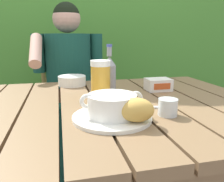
# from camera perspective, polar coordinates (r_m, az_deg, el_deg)

# --- Properties ---
(dining_table) EXTENTS (1.28, 0.98, 0.74)m
(dining_table) POSITION_cam_1_polar(r_m,az_deg,el_deg) (0.97, 0.23, -7.97)
(dining_table) COLOR brown
(dining_table) RESTS_ON ground_plane
(hedge_backdrop) EXTENTS (3.78, 0.90, 2.84)m
(hedge_backdrop) POSITION_cam_1_polar(r_m,az_deg,el_deg) (2.50, -10.33, 15.33)
(hedge_backdrop) COLOR #45832F
(hedge_backdrop) RESTS_ON ground_plane
(chair_near_diner) EXTENTS (0.44, 0.48, 1.00)m
(chair_near_diner) POSITION_cam_1_polar(r_m,az_deg,el_deg) (1.88, -10.66, -2.69)
(chair_near_diner) COLOR olive
(chair_near_diner) RESTS_ON ground_plane
(person_eating) EXTENTS (0.48, 0.47, 1.24)m
(person_eating) POSITION_cam_1_polar(r_m,az_deg,el_deg) (1.63, -10.79, 3.38)
(person_eating) COLOR #16453A
(person_eating) RESTS_ON ground_plane
(serving_plate) EXTENTS (0.26, 0.26, 0.01)m
(serving_plate) POSITION_cam_1_polar(r_m,az_deg,el_deg) (0.76, 0.01, -6.57)
(serving_plate) COLOR white
(serving_plate) RESTS_ON dining_table
(soup_bowl) EXTENTS (0.21, 0.16, 0.08)m
(soup_bowl) POSITION_cam_1_polar(r_m,az_deg,el_deg) (0.74, 0.01, -3.42)
(soup_bowl) COLOR white
(soup_bowl) RESTS_ON serving_plate
(bread_roll) EXTENTS (0.13, 0.11, 0.07)m
(bread_roll) POSITION_cam_1_polar(r_m,az_deg,el_deg) (0.69, 6.13, -4.74)
(bread_roll) COLOR gold
(bread_roll) RESTS_ON serving_plate
(beer_glass) EXTENTS (0.08, 0.08, 0.17)m
(beer_glass) POSITION_cam_1_polar(r_m,az_deg,el_deg) (0.94, -2.89, 2.53)
(beer_glass) COLOR gold
(beer_glass) RESTS_ON dining_table
(beer_bottle) EXTENTS (0.06, 0.06, 0.23)m
(beer_bottle) POSITION_cam_1_polar(r_m,az_deg,el_deg) (1.02, -0.66, 3.94)
(beer_bottle) COLOR gray
(beer_bottle) RESTS_ON dining_table
(water_glass_small) EXTENTS (0.07, 0.07, 0.06)m
(water_glass_small) POSITION_cam_1_polar(r_m,az_deg,el_deg) (0.80, 13.90, -3.98)
(water_glass_small) COLOR silver
(water_glass_small) RESTS_ON dining_table
(butter_tub) EXTENTS (0.12, 0.09, 0.06)m
(butter_tub) POSITION_cam_1_polar(r_m,az_deg,el_deg) (1.16, 11.59, 1.62)
(butter_tub) COLOR white
(butter_tub) RESTS_ON dining_table
(table_knife) EXTENTS (0.15, 0.06, 0.01)m
(table_knife) POSITION_cam_1_polar(r_m,az_deg,el_deg) (0.87, 6.72, -3.94)
(table_knife) COLOR silver
(table_knife) RESTS_ON dining_table
(diner_bowl) EXTENTS (0.15, 0.15, 0.05)m
(diner_bowl) POSITION_cam_1_polar(r_m,az_deg,el_deg) (1.28, -10.04, 2.61)
(diner_bowl) COLOR white
(diner_bowl) RESTS_ON dining_table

